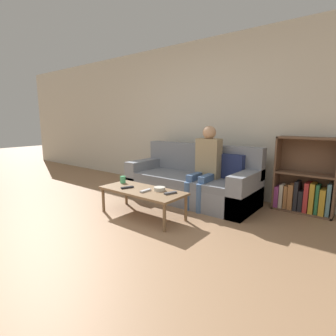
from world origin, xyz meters
TOP-DOWN VIEW (x-y plane):
  - ground_plane at (0.00, 0.00)m, footprint 22.00×22.00m
  - wall_back at (0.00, 2.83)m, footprint 12.00×0.06m
  - couch at (0.06, 2.19)m, footprint 2.07×0.85m
  - bookshelf at (1.59, 2.68)m, footprint 0.76×0.28m
  - coffee_table at (-0.04, 1.17)m, footprint 1.17×0.51m
  - person_adult at (0.37, 2.10)m, footprint 0.36×0.61m
  - cup_near at (-0.52, 1.26)m, footprint 0.08×0.08m
  - tv_remote_0 at (0.06, 1.12)m, footprint 0.05×0.17m
  - tv_remote_1 at (-0.25, 1.09)m, footprint 0.11×0.18m
  - tv_remote_2 at (0.37, 1.24)m, footprint 0.10×0.18m
  - snack_bowl at (0.17, 1.27)m, footprint 0.15×0.15m

SIDE VIEW (x-z plane):
  - ground_plane at x=0.00m, z-range 0.00..0.00m
  - couch at x=0.06m, z-range -0.15..0.72m
  - coffee_table at x=-0.04m, z-range 0.15..0.51m
  - tv_remote_0 at x=0.06m, z-range 0.36..0.38m
  - tv_remote_1 at x=-0.25m, z-range 0.36..0.38m
  - tv_remote_2 at x=0.37m, z-range 0.36..0.38m
  - bookshelf at x=1.59m, z-range -0.14..0.89m
  - snack_bowl at x=0.17m, z-range 0.36..0.41m
  - cup_near at x=-0.52m, z-range 0.36..0.46m
  - person_adult at x=0.37m, z-range 0.08..1.25m
  - wall_back at x=0.00m, z-range 0.00..2.60m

